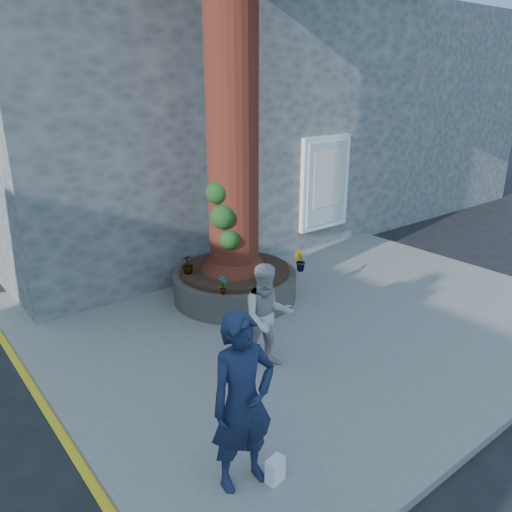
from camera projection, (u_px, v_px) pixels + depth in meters
ground at (270, 361)px, 7.59m from camera, size 120.00×120.00×0.00m
pavement at (298, 308)px, 9.18m from camera, size 9.00×8.00×0.12m
yellow_line at (43, 406)px, 6.55m from camera, size 0.10×30.00×0.01m
stone_shop at (170, 114)px, 13.30m from camera, size 10.30×8.30×6.30m
neighbour_shop at (366, 109)px, 18.02m from camera, size 6.00×8.00×6.00m
planter at (235, 283)px, 9.39m from camera, size 2.30×2.30×0.60m
man at (243, 402)px, 4.87m from camera, size 0.75×0.54×1.92m
woman at (267, 317)px, 6.98m from camera, size 0.93×0.83×1.57m
shopping_bag at (275, 470)px, 5.13m from camera, size 0.22×0.16×0.28m
plant_a at (223, 285)px, 8.11m from camera, size 0.21×0.19×0.34m
plant_b at (299, 261)px, 9.09m from camera, size 0.30×0.30×0.39m
plant_c at (188, 264)px, 8.99m from camera, size 0.21×0.21×0.35m
plant_d at (264, 273)px, 8.62m from camera, size 0.37×0.38×0.31m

